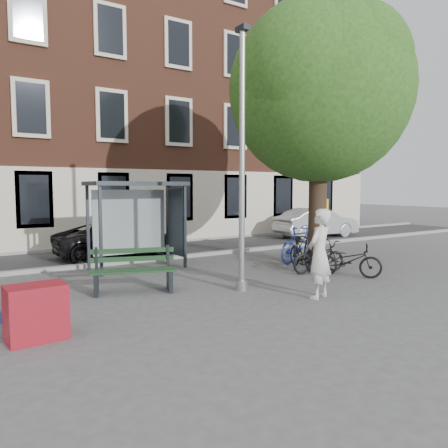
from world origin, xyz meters
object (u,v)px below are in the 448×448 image
bus_shelter (148,205)px  red_stand (36,312)px  car_silver (316,223)px  lamppost (242,173)px  bike_c (348,260)px  car_dark (120,240)px  notice_sign (324,214)px  painter (319,254)px  bike_a (319,257)px  bike_d (302,252)px  bench (133,273)px  bike_b (300,244)px

bus_shelter → red_stand: (-4.12, -5.04, -1.47)m
car_silver → red_stand: 16.33m
bus_shelter → lamppost: bearing=-81.6°
bike_c → red_stand: 8.07m
car_dark → notice_sign: notice_sign is taller
painter → bike_a: 2.97m
painter → notice_sign: bearing=-156.7°
bus_shelter → notice_sign: bus_shelter is taller
bike_c → car_silver: bearing=8.5°
lamppost → red_stand: lamppost is taller
painter → car_dark: bearing=-97.5°
bike_c → car_dark: (-4.01, 6.77, 0.15)m
bus_shelter → red_stand: bus_shelter is taller
car_silver → painter: bearing=139.1°
lamppost → car_silver: size_ratio=1.42×
bus_shelter → bike_c: bus_shelter is taller
painter → car_silver: bearing=-154.6°
lamppost → painter: size_ratio=3.07×
bike_d → notice_sign: bearing=-131.9°
lamppost → bench: bearing=150.7°
bench → notice_sign: bearing=29.4°
bus_shelter → car_dark: bus_shelter is taller
car_dark → red_stand: car_dark is taller
painter → car_dark: (-1.71, 7.94, -0.38)m
bike_d → notice_sign: size_ratio=0.83×
bench → notice_sign: 7.81m
bus_shelter → bike_d: bearing=-38.3°
bus_shelter → notice_sign: bearing=-14.3°
lamppost → bike_c: size_ratio=3.45×
bus_shelter → bench: bearing=-119.5°
painter → car_dark: 8.13m
lamppost → red_stand: (-4.73, -0.94, -2.33)m
bus_shelter → bike_c: size_ratio=1.61×
lamppost → painter: lamppost is taller
bike_d → car_silver: 8.69m
car_silver → bike_c: bearing=143.9°
bike_c → car_dark: car_dark is taller
red_stand → car_silver: bearing=29.2°
bike_d → notice_sign: 2.88m
bus_shelter → bench: size_ratio=1.39×
bike_d → bike_c: bearing=116.3°
bus_shelter → bench: bus_shelter is taller
bench → bike_b: 6.16m
bike_b → notice_sign: size_ratio=0.96×
bench → red_stand: (-2.51, -2.19, -0.01)m
bench → car_silver: bearing=45.8°
bike_b → car_dark: size_ratio=0.44×
car_dark → notice_sign: size_ratio=2.18×
bike_d → car_dark: car_dark is taller
bike_a → notice_sign: (2.32, 2.04, 1.04)m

